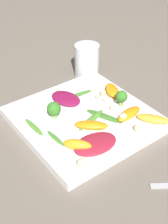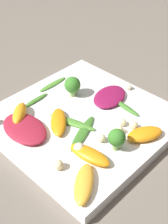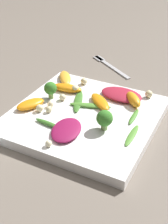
% 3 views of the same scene
% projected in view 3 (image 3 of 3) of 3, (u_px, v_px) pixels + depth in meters
% --- Properties ---
extents(ground_plane, '(2.40, 2.40, 0.00)m').
position_uv_depth(ground_plane, '(84.00, 121.00, 0.67)').
color(ground_plane, '#6B6056').
extents(plate, '(0.29, 0.29, 0.02)m').
position_uv_depth(plate, '(84.00, 117.00, 0.66)').
color(plate, white).
rests_on(plate, ground_plane).
extents(fork, '(0.15, 0.11, 0.01)m').
position_uv_depth(fork, '(108.00, 64.00, 0.91)').
color(fork, '#B2B2B7').
rests_on(fork, ground_plane).
extents(radicchio_leaf_0, '(0.07, 0.09, 0.01)m').
position_uv_depth(radicchio_leaf_0, '(64.00, 129.00, 0.60)').
color(radicchio_leaf_0, maroon).
rests_on(radicchio_leaf_0, plate).
extents(radicchio_leaf_1, '(0.10, 0.07, 0.01)m').
position_uv_depth(radicchio_leaf_1, '(121.00, 95.00, 0.71)').
color(radicchio_leaf_1, maroon).
rests_on(radicchio_leaf_1, plate).
extents(orange_segment_0, '(0.07, 0.07, 0.01)m').
position_uv_depth(orange_segment_0, '(100.00, 102.00, 0.68)').
color(orange_segment_0, orange).
rests_on(orange_segment_0, plate).
extents(orange_segment_1, '(0.06, 0.06, 0.02)m').
position_uv_depth(orange_segment_1, '(133.00, 99.00, 0.68)').
color(orange_segment_1, orange).
rests_on(orange_segment_1, plate).
extents(orange_segment_2, '(0.08, 0.04, 0.02)m').
position_uv_depth(orange_segment_2, '(67.00, 88.00, 0.73)').
color(orange_segment_2, orange).
rests_on(orange_segment_2, plate).
extents(orange_segment_3, '(0.07, 0.08, 0.01)m').
position_uv_depth(orange_segment_3, '(65.00, 78.00, 0.78)').
color(orange_segment_3, '#FCAD33').
rests_on(orange_segment_3, plate).
extents(orange_segment_4, '(0.06, 0.07, 0.02)m').
position_uv_depth(orange_segment_4, '(30.00, 104.00, 0.67)').
color(orange_segment_4, orange).
rests_on(orange_segment_4, plate).
extents(broccoli_floret_0, '(0.03, 0.03, 0.04)m').
position_uv_depth(broccoli_floret_0, '(50.00, 89.00, 0.69)').
color(broccoli_floret_0, '#7A9E51').
rests_on(broccoli_floret_0, plate).
extents(broccoli_floret_1, '(0.03, 0.03, 0.04)m').
position_uv_depth(broccoli_floret_1, '(105.00, 119.00, 0.59)').
color(broccoli_floret_1, '#84AD5B').
rests_on(broccoli_floret_1, plate).
extents(arugula_sprig_0, '(0.01, 0.06, 0.01)m').
position_uv_depth(arugula_sprig_0, '(134.00, 117.00, 0.64)').
color(arugula_sprig_0, '#47842D').
rests_on(arugula_sprig_0, plate).
extents(arugula_sprig_1, '(0.05, 0.09, 0.01)m').
position_uv_depth(arugula_sprig_1, '(78.00, 101.00, 0.69)').
color(arugula_sprig_1, '#3D7528').
rests_on(arugula_sprig_1, plate).
extents(arugula_sprig_2, '(0.07, 0.02, 0.01)m').
position_uv_depth(arugula_sprig_2, '(49.00, 124.00, 0.61)').
color(arugula_sprig_2, '#3D7528').
rests_on(arugula_sprig_2, plate).
extents(arugula_sprig_3, '(0.09, 0.04, 0.01)m').
position_uv_depth(arugula_sprig_3, '(89.00, 105.00, 0.68)').
color(arugula_sprig_3, '#518E33').
rests_on(arugula_sprig_3, plate).
extents(arugula_sprig_4, '(0.01, 0.07, 0.00)m').
position_uv_depth(arugula_sprig_4, '(132.00, 135.00, 0.59)').
color(arugula_sprig_4, '#518E33').
rests_on(arugula_sprig_4, plate).
extents(macadamia_nut_0, '(0.01, 0.01, 0.01)m').
position_uv_depth(macadamia_nut_0, '(51.00, 104.00, 0.67)').
color(macadamia_nut_0, beige).
rests_on(macadamia_nut_0, plate).
extents(macadamia_nut_1, '(0.02, 0.02, 0.02)m').
position_uv_depth(macadamia_nut_1, '(84.00, 81.00, 0.76)').
color(macadamia_nut_1, beige).
rests_on(macadamia_nut_1, plate).
extents(macadamia_nut_2, '(0.02, 0.02, 0.02)m').
position_uv_depth(macadamia_nut_2, '(149.00, 94.00, 0.71)').
color(macadamia_nut_2, beige).
rests_on(macadamia_nut_2, plate).
extents(macadamia_nut_3, '(0.01, 0.01, 0.01)m').
position_uv_depth(macadamia_nut_3, '(63.00, 97.00, 0.70)').
color(macadamia_nut_3, beige).
rests_on(macadamia_nut_3, plate).
extents(macadamia_nut_4, '(0.01, 0.01, 0.01)m').
position_uv_depth(macadamia_nut_4, '(49.00, 109.00, 0.65)').
color(macadamia_nut_4, beige).
rests_on(macadamia_nut_4, plate).
extents(macadamia_nut_5, '(0.02, 0.02, 0.02)m').
position_uv_depth(macadamia_nut_5, '(40.00, 108.00, 0.66)').
color(macadamia_nut_5, beige).
rests_on(macadamia_nut_5, plate).
extents(macadamia_nut_6, '(0.01, 0.01, 0.01)m').
position_uv_depth(macadamia_nut_6, '(49.00, 143.00, 0.56)').
color(macadamia_nut_6, beige).
rests_on(macadamia_nut_6, plate).
extents(macadamia_nut_7, '(0.02, 0.02, 0.02)m').
position_uv_depth(macadamia_nut_7, '(75.00, 89.00, 0.72)').
color(macadamia_nut_7, beige).
rests_on(macadamia_nut_7, plate).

